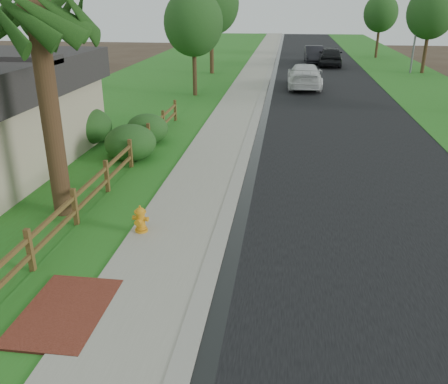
# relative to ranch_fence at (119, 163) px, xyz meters

# --- Properties ---
(ground) EXTENTS (120.00, 120.00, 0.00)m
(ground) POSITION_rel_ranch_fence_xyz_m (3.60, -6.40, -0.62)
(ground) COLOR #3D2D21
(road) EXTENTS (8.00, 90.00, 0.02)m
(road) POSITION_rel_ranch_fence_xyz_m (8.20, 28.60, -0.61)
(road) COLOR black
(road) RESTS_ON ground
(curb) EXTENTS (0.40, 90.00, 0.12)m
(curb) POSITION_rel_ranch_fence_xyz_m (4.00, 28.60, -0.56)
(curb) COLOR #9A958C
(curb) RESTS_ON ground
(wet_gutter) EXTENTS (0.50, 90.00, 0.00)m
(wet_gutter) POSITION_rel_ranch_fence_xyz_m (4.35, 28.60, -0.60)
(wet_gutter) COLOR black
(wet_gutter) RESTS_ON road
(sidewalk) EXTENTS (2.20, 90.00, 0.10)m
(sidewalk) POSITION_rel_ranch_fence_xyz_m (2.70, 28.60, -0.57)
(sidewalk) COLOR gray
(sidewalk) RESTS_ON ground
(grass_strip) EXTENTS (1.60, 90.00, 0.06)m
(grass_strip) POSITION_rel_ranch_fence_xyz_m (0.80, 28.60, -0.59)
(grass_strip) COLOR #2C631C
(grass_strip) RESTS_ON ground
(lawn_near) EXTENTS (9.00, 90.00, 0.04)m
(lawn_near) POSITION_rel_ranch_fence_xyz_m (-4.40, 28.60, -0.60)
(lawn_near) COLOR #2C631C
(lawn_near) RESTS_ON ground
(verge_far) EXTENTS (6.00, 90.00, 0.04)m
(verge_far) POSITION_rel_ranch_fence_xyz_m (15.10, 28.60, -0.60)
(verge_far) COLOR #2C631C
(verge_far) RESTS_ON ground
(brick_patch) EXTENTS (1.60, 2.40, 0.11)m
(brick_patch) POSITION_rel_ranch_fence_xyz_m (1.40, -7.40, -0.56)
(brick_patch) COLOR maroon
(brick_patch) RESTS_ON ground
(ranch_fence) EXTENTS (0.12, 16.92, 1.10)m
(ranch_fence) POSITION_rel_ranch_fence_xyz_m (0.00, 0.00, 0.00)
(ranch_fence) COLOR #452E17
(ranch_fence) RESTS_ON ground
(palm_tree) EXTENTS (3.60, 3.60, 6.60)m
(palm_tree) POSITION_rel_ranch_fence_xyz_m (-0.70, -2.90, 4.91)
(palm_tree) COLOR #3E2E19
(palm_tree) RESTS_ON ground
(fire_hydrant) EXTENTS (0.48, 0.39, 0.73)m
(fire_hydrant) POSITION_rel_ranch_fence_xyz_m (1.90, -3.86, -0.18)
(fire_hydrant) COLOR orange
(fire_hydrant) RESTS_ON sidewalk
(white_suv) EXTENTS (2.35, 5.67, 1.64)m
(white_suv) POSITION_rel_ranch_fence_xyz_m (6.68, 19.07, 0.22)
(white_suv) COLOR silver
(white_suv) RESTS_ON road
(dark_car_mid) EXTENTS (2.40, 5.27, 1.75)m
(dark_car_mid) POSITION_rel_ranch_fence_xyz_m (9.34, 31.17, 0.28)
(dark_car_mid) COLOR black
(dark_car_mid) RESTS_ON road
(dark_car_far) EXTENTS (1.80, 4.77, 1.56)m
(dark_car_far) POSITION_rel_ranch_fence_xyz_m (7.92, 33.17, 0.18)
(dark_car_far) COLOR black
(dark_car_far) RESTS_ON road
(streetlight) EXTENTS (1.82, 0.63, 8.02)m
(streetlight) POSITION_rel_ranch_fence_xyz_m (15.45, 27.22, 3.92)
(streetlight) COLOR slate
(streetlight) RESTS_ON ground
(boulder) EXTENTS (1.19, 0.94, 0.75)m
(boulder) POSITION_rel_ranch_fence_xyz_m (-0.89, 2.58, -0.24)
(boulder) COLOR brown
(boulder) RESTS_ON ground
(shrub_b) EXTENTS (2.42, 2.42, 1.37)m
(shrub_b) POSITION_rel_ranch_fence_xyz_m (-0.30, 2.17, 0.07)
(shrub_b) COLOR #1F4518
(shrub_b) RESTS_ON ground
(shrub_c) EXTENTS (2.20, 2.20, 1.28)m
(shrub_c) POSITION_rel_ranch_fence_xyz_m (-0.30, 4.43, 0.02)
(shrub_c) COLOR #1F4518
(shrub_c) RESTS_ON ground
(shrub_d) EXTENTS (2.42, 2.42, 1.57)m
(shrub_d) POSITION_rel_ranch_fence_xyz_m (-2.90, 4.00, 0.17)
(shrub_d) COLOR #1F4518
(shrub_d) RESTS_ON ground
(tree_near_left) EXTENTS (3.61, 3.61, 6.41)m
(tree_near_left) POSITION_rel_ranch_fence_xyz_m (-0.30, 15.31, 3.79)
(tree_near_left) COLOR #3E2E19
(tree_near_left) RESTS_ON ground
(tree_mid_left) EXTENTS (4.39, 4.39, 7.85)m
(tree_mid_left) POSITION_rel_ranch_fence_xyz_m (-0.71, 24.92, 4.80)
(tree_mid_left) COLOR #3E2E19
(tree_mid_left) RESTS_ON ground
(tree_mid_right) EXTENTS (3.76, 3.76, 6.82)m
(tree_mid_right) POSITION_rel_ranch_fence_xyz_m (16.60, 27.43, 4.12)
(tree_mid_right) COLOR #3E2E19
(tree_mid_right) RESTS_ON ground
(tree_far_right) EXTENTS (3.41, 3.41, 6.30)m
(tree_far_right) POSITION_rel_ranch_fence_xyz_m (14.57, 38.25, 3.79)
(tree_far_right) COLOR #3E2E19
(tree_far_right) RESTS_ON ground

